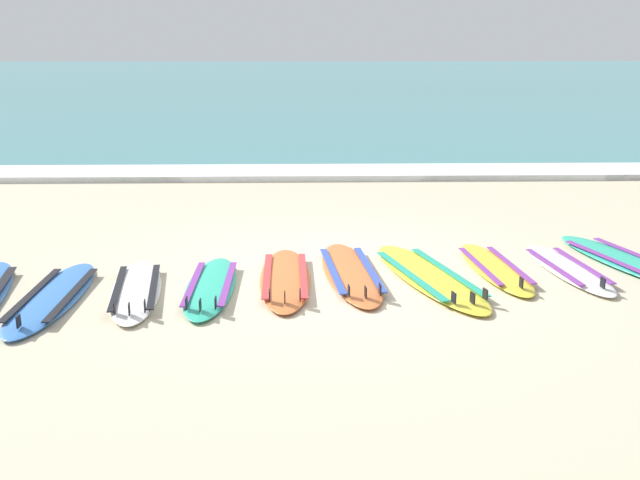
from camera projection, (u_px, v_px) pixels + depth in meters
ground_plane at (330, 272)px, 8.33m from camera, size 80.00×80.00×0.00m
sea at (307, 80)px, 42.30m from camera, size 80.00×60.00×0.10m
wave_foam_strip at (318, 173)px, 14.04m from camera, size 80.00×1.29×0.11m
surfboard_1 at (52, 297)px, 7.44m from camera, size 0.59×2.26×0.18m
surfboard_2 at (136, 290)px, 7.64m from camera, size 0.79×2.08×0.18m
surfboard_3 at (211, 286)px, 7.75m from camera, size 0.51×2.03×0.18m
surfboard_4 at (285, 278)px, 8.01m from camera, size 0.59×2.20×0.18m
surfboard_5 at (351, 272)px, 8.20m from camera, size 0.80×2.36×0.18m
surfboard_6 at (429, 276)px, 8.08m from camera, size 1.29×2.60×0.18m
surfboard_7 at (495, 268)px, 8.36m from camera, size 0.68×2.03×0.18m
surfboard_8 at (568, 269)px, 8.34m from camera, size 0.72×1.98×0.18m
surfboard_9 at (625, 261)px, 8.63m from camera, size 1.21×2.40×0.18m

